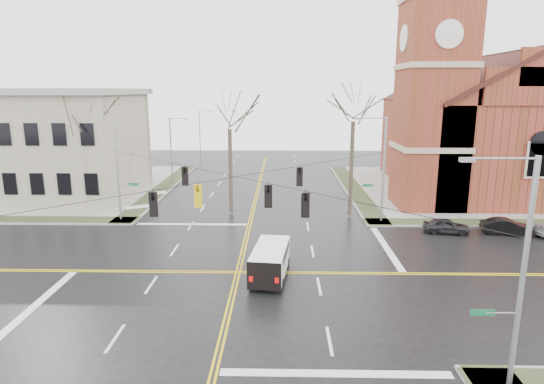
{
  "coord_description": "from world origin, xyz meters",
  "views": [
    {
      "loc": [
        2.74,
        -27.03,
        11.32
      ],
      "look_at": [
        2.04,
        6.0,
        3.91
      ],
      "focal_mm": 30.0,
      "sensor_mm": 36.0,
      "label": 1
    }
  ],
  "objects_px": {
    "church": "(479,117)",
    "tree_ne": "(353,115)",
    "signal_pole_se": "(519,271)",
    "tree_nw_far": "(88,124)",
    "parked_car_a": "(446,226)",
    "tree_nw_near": "(230,124)",
    "signal_pole_nw": "(119,166)",
    "parked_car_b": "(506,227)",
    "signal_pole_ne": "(382,167)",
    "streetlight_north_b": "(201,133)",
    "streetlight_north_a": "(172,148)",
    "cargo_van": "(271,259)"
  },
  "relations": [
    {
      "from": "parked_car_a",
      "to": "tree_ne",
      "type": "relative_size",
      "value": 0.28
    },
    {
      "from": "signal_pole_se",
      "to": "tree_ne",
      "type": "distance_m",
      "value": 25.24
    },
    {
      "from": "tree_nw_near",
      "to": "tree_ne",
      "type": "relative_size",
      "value": 0.91
    },
    {
      "from": "streetlight_north_a",
      "to": "cargo_van",
      "type": "relative_size",
      "value": 1.52
    },
    {
      "from": "signal_pole_se",
      "to": "cargo_van",
      "type": "distance_m",
      "value": 14.82
    },
    {
      "from": "signal_pole_se",
      "to": "tree_nw_far",
      "type": "relative_size",
      "value": 0.78
    },
    {
      "from": "parked_car_b",
      "to": "cargo_van",
      "type": "bearing_deg",
      "value": 127.28
    },
    {
      "from": "signal_pole_se",
      "to": "parked_car_b",
      "type": "xyz_separation_m",
      "value": [
        9.5,
        19.78,
        -4.31
      ]
    },
    {
      "from": "signal_pole_ne",
      "to": "parked_car_b",
      "type": "relative_size",
      "value": 2.33
    },
    {
      "from": "signal_pole_se",
      "to": "tree_nw_far",
      "type": "distance_m",
      "value": 36.06
    },
    {
      "from": "parked_car_b",
      "to": "streetlight_north_b",
      "type": "bearing_deg",
      "value": 50.43
    },
    {
      "from": "signal_pole_nw",
      "to": "parked_car_b",
      "type": "height_order",
      "value": "signal_pole_nw"
    },
    {
      "from": "signal_pole_nw",
      "to": "signal_pole_se",
      "type": "height_order",
      "value": "same"
    },
    {
      "from": "church",
      "to": "signal_pole_nw",
      "type": "distance_m",
      "value": 38.61
    },
    {
      "from": "signal_pole_se",
      "to": "tree_nw_near",
      "type": "xyz_separation_m",
      "value": [
        -13.29,
        25.63,
        3.44
      ]
    },
    {
      "from": "signal_pole_ne",
      "to": "parked_car_b",
      "type": "xyz_separation_m",
      "value": [
        9.5,
        -3.22,
        -4.31
      ]
    },
    {
      "from": "church",
      "to": "tree_ne",
      "type": "distance_m",
      "value": 19.53
    },
    {
      "from": "church",
      "to": "streetlight_north_b",
      "type": "bearing_deg",
      "value": 146.75
    },
    {
      "from": "signal_pole_se",
      "to": "streetlight_north_a",
      "type": "xyz_separation_m",
      "value": [
        -21.97,
        39.5,
        -0.48
      ]
    },
    {
      "from": "tree_nw_far",
      "to": "tree_ne",
      "type": "bearing_deg",
      "value": -0.36
    },
    {
      "from": "signal_pole_se",
      "to": "tree_ne",
      "type": "relative_size",
      "value": 0.71
    },
    {
      "from": "streetlight_north_a",
      "to": "parked_car_b",
      "type": "relative_size",
      "value": 2.08
    },
    {
      "from": "church",
      "to": "tree_nw_near",
      "type": "bearing_deg",
      "value": -158.27
    },
    {
      "from": "cargo_van",
      "to": "tree_nw_far",
      "type": "xyz_separation_m",
      "value": [
        -16.62,
        13.97,
        7.21
      ]
    },
    {
      "from": "tree_nw_far",
      "to": "tree_nw_near",
      "type": "height_order",
      "value": "tree_nw_near"
    },
    {
      "from": "church",
      "to": "signal_pole_se",
      "type": "xyz_separation_m",
      "value": [
        -13.44,
        -36.28,
        -3.48
      ]
    },
    {
      "from": "tree_ne",
      "to": "streetlight_north_b",
      "type": "bearing_deg",
      "value": 119.51
    },
    {
      "from": "signal_pole_ne",
      "to": "tree_ne",
      "type": "relative_size",
      "value": 0.71
    },
    {
      "from": "parked_car_a",
      "to": "parked_car_b",
      "type": "distance_m",
      "value": 4.75
    },
    {
      "from": "parked_car_a",
      "to": "tree_nw_near",
      "type": "xyz_separation_m",
      "value": [
        -18.04,
        5.69,
        7.78
      ]
    },
    {
      "from": "streetlight_north_a",
      "to": "tree_ne",
      "type": "bearing_deg",
      "value": -36.84
    },
    {
      "from": "signal_pole_nw",
      "to": "parked_car_b",
      "type": "distance_m",
      "value": 32.59
    },
    {
      "from": "signal_pole_se",
      "to": "parked_car_a",
      "type": "xyz_separation_m",
      "value": [
        4.76,
        19.94,
        -4.34
      ]
    },
    {
      "from": "cargo_van",
      "to": "parked_car_a",
      "type": "xyz_separation_m",
      "value": [
        13.98,
        8.99,
        -0.53
      ]
    },
    {
      "from": "streetlight_north_a",
      "to": "cargo_van",
      "type": "height_order",
      "value": "streetlight_north_a"
    },
    {
      "from": "signal_pole_ne",
      "to": "parked_car_a",
      "type": "xyz_separation_m",
      "value": [
        4.76,
        -3.06,
        -4.34
      ]
    },
    {
      "from": "streetlight_north_a",
      "to": "tree_ne",
      "type": "height_order",
      "value": "tree_ne"
    },
    {
      "from": "church",
      "to": "tree_nw_far",
      "type": "xyz_separation_m",
      "value": [
        -39.29,
        -11.37,
        -0.08
      ]
    },
    {
      "from": "streetlight_north_b",
      "to": "parked_car_a",
      "type": "distance_m",
      "value": 47.9
    },
    {
      "from": "streetlight_north_a",
      "to": "tree_ne",
      "type": "xyz_separation_m",
      "value": [
        19.66,
        -14.73,
        4.74
      ]
    },
    {
      "from": "signal_pole_se",
      "to": "streetlight_north_b",
      "type": "bearing_deg",
      "value": 110.27
    },
    {
      "from": "signal_pole_se",
      "to": "tree_nw_far",
      "type": "xyz_separation_m",
      "value": [
        -25.85,
        24.92,
        3.4
      ]
    },
    {
      "from": "signal_pole_nw",
      "to": "streetlight_north_b",
      "type": "xyz_separation_m",
      "value": [
        0.67,
        36.5,
        -0.48
      ]
    },
    {
      "from": "streetlight_north_b",
      "to": "tree_ne",
      "type": "distance_m",
      "value": 40.19
    },
    {
      "from": "signal_pole_nw",
      "to": "cargo_van",
      "type": "height_order",
      "value": "signal_pole_nw"
    },
    {
      "from": "signal_pole_ne",
      "to": "tree_nw_near",
      "type": "distance_m",
      "value": 13.97
    },
    {
      "from": "signal_pole_se",
      "to": "parked_car_a",
      "type": "distance_m",
      "value": 20.96
    },
    {
      "from": "streetlight_north_b",
      "to": "cargo_van",
      "type": "height_order",
      "value": "streetlight_north_b"
    },
    {
      "from": "cargo_van",
      "to": "tree_ne",
      "type": "xyz_separation_m",
      "value": [
        6.91,
        13.82,
        8.07
      ]
    },
    {
      "from": "streetlight_north_a",
      "to": "parked_car_a",
      "type": "bearing_deg",
      "value": -36.19
    }
  ]
}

